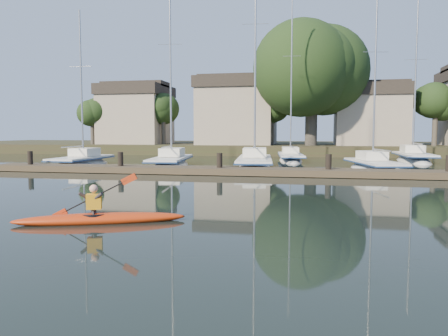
% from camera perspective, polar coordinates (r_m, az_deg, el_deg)
% --- Properties ---
extents(ground, '(160.00, 160.00, 0.00)m').
position_cam_1_polar(ground, '(10.56, -0.43, -8.39)').
color(ground, black).
rests_on(ground, ground).
extents(kayak, '(4.38, 2.21, 1.43)m').
position_cam_1_polar(kayak, '(12.02, -15.99, -6.11)').
color(kayak, '#B12C0D').
rests_on(kayak, ground).
extents(dock, '(34.00, 2.00, 1.80)m').
position_cam_1_polar(dock, '(24.25, 6.37, -0.46)').
color(dock, brown).
rests_on(dock, ground).
extents(sailboat_0, '(2.32, 7.73, 12.20)m').
position_cam_1_polar(sailboat_0, '(32.63, -18.04, -0.04)').
color(sailboat_0, silver).
rests_on(sailboat_0, ground).
extents(sailboat_1, '(3.37, 9.09, 14.51)m').
position_cam_1_polar(sailboat_1, '(30.66, -6.95, -0.13)').
color(sailboat_1, silver).
rests_on(sailboat_1, ground).
extents(sailboat_2, '(3.36, 10.03, 16.29)m').
position_cam_1_polar(sailboat_2, '(29.28, 4.01, -0.35)').
color(sailboat_2, silver).
rests_on(sailboat_2, ground).
extents(sailboat_3, '(3.58, 8.11, 12.66)m').
position_cam_1_polar(sailboat_3, '(28.72, 18.95, -0.66)').
color(sailboat_3, silver).
rests_on(sailboat_3, ground).
extents(sailboat_6, '(2.89, 9.43, 14.75)m').
position_cam_1_polar(sailboat_6, '(36.82, 8.68, 0.71)').
color(sailboat_6, silver).
rests_on(sailboat_6, ground).
extents(sailboat_7, '(2.41, 8.81, 14.16)m').
position_cam_1_polar(sailboat_7, '(38.44, 23.47, 0.48)').
color(sailboat_7, silver).
rests_on(sailboat_7, ground).
extents(shore, '(90.00, 25.25, 12.75)m').
position_cam_1_polar(shore, '(50.36, 10.89, 5.63)').
color(shore, '#2E361B').
rests_on(shore, ground).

